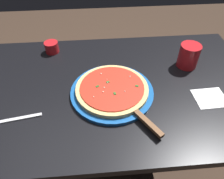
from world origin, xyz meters
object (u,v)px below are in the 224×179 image
Objects in this scene: cup_tall_drink at (189,56)px; napkin_folded_right at (210,98)px; serving_plate at (112,92)px; fork at (10,120)px; pizza_server at (140,116)px; cup_small_sauce at (52,47)px; pizza at (112,89)px.

cup_tall_drink is 0.87× the size of napkin_folded_right.
serving_plate reaches higher than fork.
cup_small_sauce is (-0.34, 0.44, 0.01)m from pizza_server.
pizza_server is at bearing -58.48° from pizza.
cup_tall_drink reaches higher than serving_plate.
napkin_folded_right is at bearing -82.92° from cup_tall_drink.
pizza_server is at bearing -58.48° from serving_plate.
napkin_folded_right is at bearing -9.06° from serving_plate.
serving_plate is 1.69× the size of fork.
napkin_folded_right is (0.37, -0.06, -0.01)m from serving_plate.
pizza_server is (0.08, -0.13, -0.00)m from pizza.
cup_small_sauce is 0.42m from fork.
cup_small_sauce reaches higher than fork.
napkin_folded_right is (0.37, -0.06, -0.02)m from pizza.
cup_tall_drink is at bearing 97.08° from napkin_folded_right.
pizza reaches higher than fork.
cup_small_sauce is (-0.26, 0.30, 0.00)m from pizza.
serving_plate is 0.40m from cup_small_sauce.
pizza is 0.37m from napkin_folded_right.
fork reaches higher than napkin_folded_right.
cup_tall_drink is at bearing 23.13° from pizza.
cup_small_sauce reaches higher than pizza.
napkin_folded_right is 0.63× the size of fork.
serving_plate is at bearing -66.78° from pizza.
cup_small_sauce reaches higher than pizza_server.
napkin_folded_right is at bearing 14.87° from pizza_server.
fork is (-0.36, -0.10, -0.00)m from serving_plate.
serving_plate is 1.50× the size of pizza_server.
cup_small_sauce is (-0.26, 0.30, 0.02)m from serving_plate.
pizza_server is at bearing -165.13° from napkin_folded_right.
serving_plate is 4.98× the size of cup_small_sauce.
cup_small_sauce is 0.34× the size of fork.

